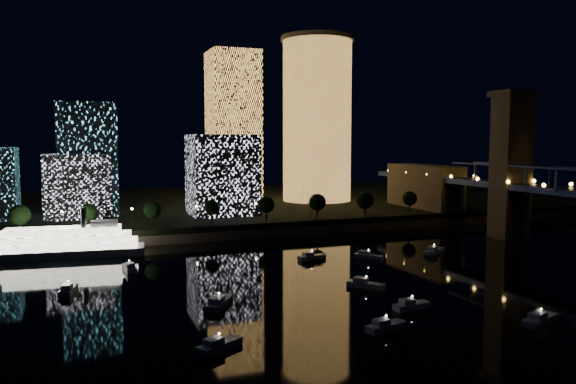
# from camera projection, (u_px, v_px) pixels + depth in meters

# --- Properties ---
(ground) EXTENTS (520.00, 520.00, 0.00)m
(ground) POSITION_uv_depth(u_px,v_px,m) (439.00, 293.00, 123.26)
(ground) COLOR black
(ground) RESTS_ON ground
(far_bank) EXTENTS (420.00, 160.00, 5.00)m
(far_bank) POSITION_uv_depth(u_px,v_px,m) (238.00, 204.00, 271.76)
(far_bank) COLOR black
(far_bank) RESTS_ON ground
(seawall) EXTENTS (420.00, 6.00, 3.00)m
(seawall) POSITION_uv_depth(u_px,v_px,m) (299.00, 230.00, 199.34)
(seawall) COLOR #6B5E4C
(seawall) RESTS_ON ground
(tower_cylindrical) EXTENTS (34.00, 34.00, 76.18)m
(tower_cylindrical) POSITION_uv_depth(u_px,v_px,m) (317.00, 119.00, 263.07)
(tower_cylindrical) COLOR #EBA54B
(tower_cylindrical) RESTS_ON far_bank
(tower_rectangular) EXTENTS (21.59, 21.59, 68.70)m
(tower_rectangular) POSITION_uv_depth(u_px,v_px,m) (233.00, 127.00, 257.10)
(tower_rectangular) COLOR #EBA54B
(tower_rectangular) RESTS_ON far_bank
(midrise_blocks) EXTENTS (103.53, 44.28, 42.41)m
(midrise_blocks) POSITION_uv_depth(u_px,v_px,m) (106.00, 172.00, 212.39)
(midrise_blocks) COLOR silver
(midrise_blocks) RESTS_ON far_bank
(riverboat) EXTENTS (48.94, 15.34, 14.50)m
(riverboat) POSITION_uv_depth(u_px,v_px,m) (56.00, 244.00, 161.18)
(riverboat) COLOR silver
(riverboat) RESTS_ON ground
(motorboats) EXTENTS (137.93, 76.85, 2.78)m
(motorboats) POSITION_uv_depth(u_px,v_px,m) (355.00, 284.00, 127.56)
(motorboats) COLOR silver
(motorboats) RESTS_ON ground
(esplanade_trees) EXTENTS (166.28, 6.75, 8.87)m
(esplanade_trees) POSITION_uv_depth(u_px,v_px,m) (204.00, 207.00, 192.48)
(esplanade_trees) COLOR black
(esplanade_trees) RESTS_ON far_bank
(street_lamps) EXTENTS (132.70, 0.70, 5.65)m
(street_lamps) POSITION_uv_depth(u_px,v_px,m) (196.00, 210.00, 197.67)
(street_lamps) COLOR black
(street_lamps) RESTS_ON far_bank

